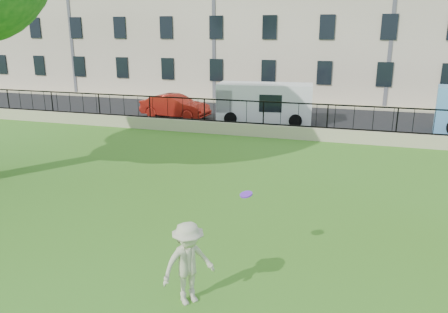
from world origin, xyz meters
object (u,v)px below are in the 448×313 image
(frisbee, at_px, (246,194))
(white_van, at_px, (265,103))
(man, at_px, (188,263))
(red_sedan, at_px, (175,106))

(frisbee, distance_m, white_van, 15.65)
(man, relative_size, white_van, 0.31)
(white_van, bearing_deg, man, -89.04)
(frisbee, distance_m, red_sedan, 17.31)
(man, distance_m, frisbee, 1.96)
(man, xyz_separation_m, white_van, (-2.19, 17.03, 0.27))
(man, height_order, frisbee, frisbee)
(red_sedan, bearing_deg, frisbee, -144.82)
(man, bearing_deg, red_sedan, 66.46)
(man, bearing_deg, frisbee, 20.60)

